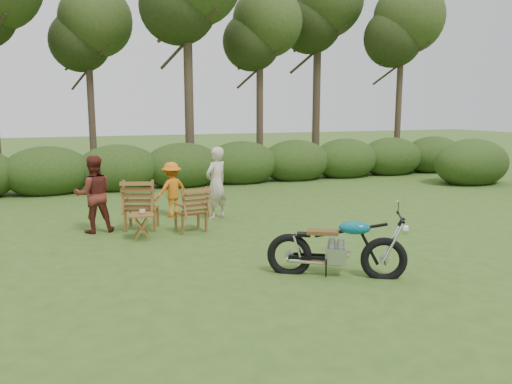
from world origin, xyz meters
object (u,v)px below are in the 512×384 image
object	(u,v)px
cup	(142,212)
adult_a	(217,218)
lawn_chair_left	(142,229)
side_table	(142,227)
adult_b	(96,232)
motorcycle	(335,275)
lawn_chair_right	(191,231)
child	(173,216)

from	to	relation	value
cup	adult_a	bearing A→B (deg)	33.36
lawn_chair_left	side_table	size ratio (longest dim) A/B	2.16
side_table	adult_b	world-z (taller)	adult_b
motorcycle	adult_b	world-z (taller)	adult_b
lawn_chair_right	adult_b	size ratio (longest dim) A/B	0.59
lawn_chair_right	cup	world-z (taller)	cup
child	lawn_chair_right	bearing A→B (deg)	73.21
cup	child	size ratio (longest dim) A/B	0.09
child	side_table	bearing A→B (deg)	42.99
lawn_chair_left	adult_a	size ratio (longest dim) A/B	0.65
side_table	cup	size ratio (longest dim) A/B	4.23
motorcycle	adult_a	distance (m)	4.42
lawn_chair_left	side_table	bearing A→B (deg)	99.89
adult_a	side_table	bearing A→B (deg)	3.41
motorcycle	lawn_chair_right	distance (m)	3.72
lawn_chair_left	side_table	distance (m)	0.88
motorcycle	adult_a	size ratio (longest dim) A/B	1.20
lawn_chair_right	adult_a	size ratio (longest dim) A/B	0.56
side_table	child	size ratio (longest dim) A/B	0.39
motorcycle	lawn_chair_left	xyz separation A→B (m)	(-2.23, 3.99, 0.00)
cup	adult_a	size ratio (longest dim) A/B	0.07
lawn_chair_right	side_table	bearing A→B (deg)	10.27
cup	child	bearing A→B (deg)	62.21
side_table	child	bearing A→B (deg)	61.88
motorcycle	side_table	distance (m)	3.95
lawn_chair_right	lawn_chair_left	world-z (taller)	lawn_chair_left
motorcycle	adult_b	size ratio (longest dim) A/B	1.26
motorcycle	lawn_chair_right	world-z (taller)	motorcycle
adult_b	cup	bearing A→B (deg)	128.57
side_table	adult_a	world-z (taller)	adult_a
child	lawn_chair_left	bearing A→B (deg)	30.76
lawn_chair_right	cup	size ratio (longest dim) A/B	7.94
cup	motorcycle	bearing A→B (deg)	-53.64
side_table	adult_b	distance (m)	1.24
motorcycle	cup	xyz separation A→B (m)	(-2.34, 3.18, 0.53)
lawn_chair_right	child	bearing A→B (deg)	-94.47
lawn_chair_right	adult_b	distance (m)	1.92
side_table	motorcycle	bearing A→B (deg)	-53.13
motorcycle	lawn_chair_left	distance (m)	4.57
side_table	lawn_chair_left	bearing A→B (deg)	80.93
cup	adult_a	world-z (taller)	adult_a
adult_a	child	world-z (taller)	adult_a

